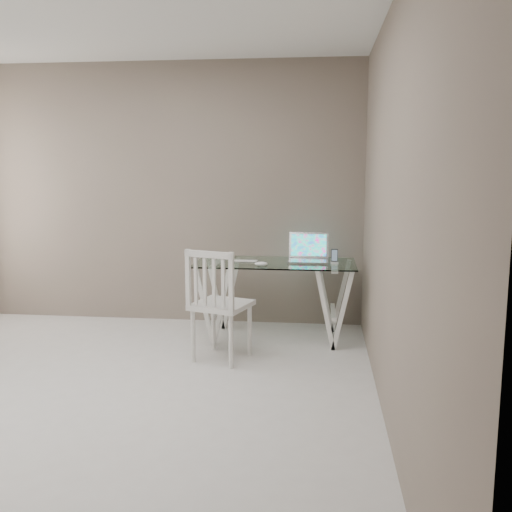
# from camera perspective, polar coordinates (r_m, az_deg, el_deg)

# --- Properties ---
(room) EXTENTS (4.50, 4.52, 2.71)m
(room) POSITION_cam_1_polar(r_m,az_deg,el_deg) (3.97, -17.95, 9.58)
(room) COLOR beige
(room) RESTS_ON ground
(desk) EXTENTS (1.50, 0.70, 0.75)m
(desk) POSITION_cam_1_polar(r_m,az_deg,el_deg) (5.45, 1.93, -4.38)
(desk) COLOR silver
(desk) RESTS_ON ground
(chair) EXTENTS (0.56, 0.56, 0.97)m
(chair) POSITION_cam_1_polar(r_m,az_deg,el_deg) (4.79, -3.92, -4.42)
(chair) COLOR silver
(chair) RESTS_ON ground
(laptop) EXTENTS (0.38, 0.35, 0.26)m
(laptop) POSITION_cam_1_polar(r_m,az_deg,el_deg) (5.48, 5.26, 0.17)
(laptop) COLOR #B3B3B8
(laptop) RESTS_ON desk
(keyboard) EXTENTS (0.26, 0.11, 0.01)m
(keyboard) POSITION_cam_1_polar(r_m,az_deg,el_deg) (5.42, -1.18, -0.51)
(keyboard) COLOR silver
(keyboard) RESTS_ON desk
(mouse) EXTENTS (0.12, 0.07, 0.04)m
(mouse) POSITION_cam_1_polar(r_m,az_deg,el_deg) (5.17, 0.52, -0.79)
(mouse) COLOR silver
(mouse) RESTS_ON desk
(phone_dock) EXTENTS (0.07, 0.07, 0.13)m
(phone_dock) POSITION_cam_1_polar(r_m,az_deg,el_deg) (5.35, 7.85, -0.35)
(phone_dock) COLOR white
(phone_dock) RESTS_ON desk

